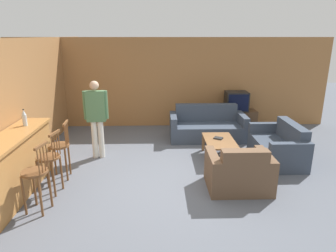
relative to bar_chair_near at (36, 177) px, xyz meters
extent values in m
plane|color=#565B66|center=(2.19, 0.90, -0.58)|extent=(24.00, 24.00, 0.00)
cube|color=#9E6B3D|center=(2.19, 4.63, 0.72)|extent=(9.40, 0.08, 2.60)
cube|color=#9E6B3D|center=(-0.92, 2.26, 0.72)|extent=(0.08, 8.72, 2.60)
cube|color=#A87038|center=(-0.58, 0.55, -0.08)|extent=(0.47, 2.21, 1.01)
cube|color=#A87038|center=(-0.58, 0.55, 0.45)|extent=(0.55, 2.27, 0.05)
cylinder|color=brown|center=(-0.02, 0.00, 0.08)|extent=(0.46, 0.46, 0.04)
cylinder|color=brown|center=(-0.12, 0.16, -0.26)|extent=(0.04, 0.04, 0.64)
cylinder|color=brown|center=(-0.18, -0.11, -0.26)|extent=(0.04, 0.04, 0.64)
cylinder|color=brown|center=(0.14, 0.11, -0.26)|extent=(0.04, 0.04, 0.64)
cylinder|color=brown|center=(0.09, -0.16, -0.26)|extent=(0.04, 0.04, 0.64)
cylinder|color=brown|center=(0.17, 0.09, 0.30)|extent=(0.02, 0.02, 0.39)
cylinder|color=brown|center=(0.15, 0.01, 0.30)|extent=(0.02, 0.02, 0.39)
cylinder|color=brown|center=(0.14, -0.07, 0.30)|extent=(0.02, 0.02, 0.39)
cylinder|color=brown|center=(0.13, -0.14, 0.30)|extent=(0.02, 0.02, 0.39)
cube|color=brown|center=(0.15, -0.03, 0.52)|extent=(0.10, 0.33, 0.04)
cylinder|color=brown|center=(-0.02, 0.58, 0.08)|extent=(0.45, 0.45, 0.04)
cylinder|color=brown|center=(-0.13, 0.74, -0.26)|extent=(0.04, 0.04, 0.64)
cylinder|color=brown|center=(-0.17, 0.47, -0.26)|extent=(0.04, 0.04, 0.64)
cylinder|color=brown|center=(0.14, 0.69, -0.26)|extent=(0.04, 0.04, 0.64)
cylinder|color=brown|center=(0.10, 0.42, -0.26)|extent=(0.04, 0.04, 0.64)
cylinder|color=brown|center=(0.17, 0.67, 0.30)|extent=(0.02, 0.02, 0.39)
cylinder|color=brown|center=(0.15, 0.59, 0.30)|extent=(0.02, 0.02, 0.39)
cylinder|color=brown|center=(0.14, 0.51, 0.30)|extent=(0.02, 0.02, 0.39)
cylinder|color=brown|center=(0.13, 0.44, 0.30)|extent=(0.02, 0.02, 0.39)
cube|color=brown|center=(0.15, 0.55, 0.52)|extent=(0.09, 0.33, 0.04)
cylinder|color=brown|center=(-0.02, 1.14, 0.08)|extent=(0.42, 0.42, 0.04)
cylinder|color=brown|center=(-0.16, 1.27, -0.26)|extent=(0.04, 0.04, 0.64)
cylinder|color=brown|center=(-0.14, 1.00, -0.26)|extent=(0.04, 0.04, 0.64)
cylinder|color=brown|center=(0.11, 1.29, -0.26)|extent=(0.04, 0.04, 0.64)
cylinder|color=brown|center=(0.13, 1.02, -0.26)|extent=(0.04, 0.04, 0.64)
cylinder|color=brown|center=(0.14, 1.27, 0.30)|extent=(0.02, 0.02, 0.39)
cylinder|color=brown|center=(0.15, 1.20, 0.30)|extent=(0.02, 0.02, 0.39)
cylinder|color=brown|center=(0.15, 1.12, 0.30)|extent=(0.02, 0.02, 0.39)
cylinder|color=brown|center=(0.16, 1.04, 0.30)|extent=(0.02, 0.02, 0.39)
cube|color=brown|center=(0.15, 1.16, 0.52)|extent=(0.06, 0.33, 0.04)
cube|color=#384251|center=(3.15, 3.31, -0.38)|extent=(1.65, 0.91, 0.41)
cube|color=#384251|center=(3.15, 3.66, 0.06)|extent=(1.65, 0.22, 0.46)
cube|color=#384251|center=(2.25, 3.31, -0.25)|extent=(0.16, 0.91, 0.67)
cube|color=#384251|center=(4.06, 3.31, -0.25)|extent=(0.16, 0.91, 0.67)
cube|color=brown|center=(3.29, 0.66, -0.38)|extent=(0.78, 0.86, 0.41)
cube|color=brown|center=(3.29, 0.33, 0.05)|extent=(0.78, 0.22, 0.44)
cube|color=brown|center=(3.76, 0.66, -0.26)|extent=(0.16, 0.86, 0.65)
cube|color=brown|center=(2.82, 0.66, -0.26)|extent=(0.16, 0.86, 0.65)
cube|color=#384251|center=(4.45, 1.89, -0.38)|extent=(0.84, 1.23, 0.41)
cube|color=#384251|center=(4.76, 1.89, 0.04)|extent=(0.22, 1.23, 0.42)
cube|color=#384251|center=(4.45, 2.59, -0.26)|extent=(0.84, 0.16, 0.65)
cube|color=#384251|center=(4.45, 1.20, -0.26)|extent=(0.84, 0.16, 0.65)
cube|color=brown|center=(3.21, 2.00, -0.16)|extent=(0.65, 1.09, 0.04)
cube|color=brown|center=(2.93, 1.49, -0.38)|extent=(0.06, 0.06, 0.40)
cube|color=brown|center=(3.49, 1.49, -0.38)|extent=(0.06, 0.06, 0.40)
cube|color=brown|center=(2.93, 2.50, -0.38)|extent=(0.06, 0.06, 0.40)
cube|color=brown|center=(3.49, 2.50, -0.38)|extent=(0.06, 0.06, 0.40)
cube|color=#513823|center=(4.12, 4.25, -0.31)|extent=(1.20, 0.47, 0.54)
cube|color=black|center=(4.12, 4.25, 0.24)|extent=(0.63, 0.50, 0.55)
cube|color=black|center=(4.12, 3.99, 0.24)|extent=(0.56, 0.01, 0.48)
cylinder|color=silver|center=(-0.58, 1.15, 0.58)|extent=(0.08, 0.08, 0.21)
cone|color=silver|center=(-0.58, 1.15, 0.73)|extent=(0.07, 0.07, 0.09)
cylinder|color=black|center=(-0.58, 1.15, 0.78)|extent=(0.03, 0.03, 0.02)
cube|color=black|center=(3.19, 2.08, -0.13)|extent=(0.23, 0.22, 0.03)
cylinder|color=silver|center=(0.58, 2.16, -0.16)|extent=(0.13, 0.13, 0.85)
cylinder|color=silver|center=(0.44, 2.15, -0.16)|extent=(0.13, 0.13, 0.85)
cube|color=#4C754C|center=(0.51, 2.15, 0.60)|extent=(0.42, 0.19, 0.67)
cylinder|color=#4C754C|center=(0.73, 2.17, 0.63)|extent=(0.08, 0.08, 0.62)
cylinder|color=#4C754C|center=(0.29, 2.14, 0.63)|extent=(0.08, 0.08, 0.62)
sphere|color=tan|center=(0.51, 2.15, 1.05)|extent=(0.19, 0.19, 0.19)
camera|label=1|loc=(1.89, -4.19, 2.07)|focal=32.00mm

